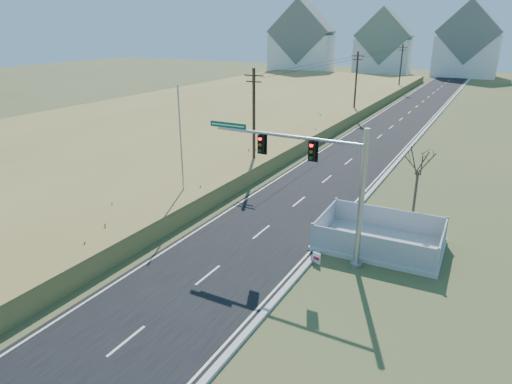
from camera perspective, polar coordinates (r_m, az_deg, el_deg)
name	(u,v)px	position (r m, az deg, el deg)	size (l,w,h in m)	color
ground	(228,260)	(25.75, -3.52, -8.45)	(260.00, 260.00, 0.00)	#465227
road	(407,115)	(71.25, 18.32, 9.16)	(8.00, 180.00, 0.06)	black
curb	(437,117)	(70.66, 21.65, 8.73)	(0.30, 180.00, 0.18)	#B2AFA8
reed_marsh	(231,108)	(70.25, -3.12, 10.50)	(38.00, 110.00, 1.30)	olive
utility_pole_near	(254,120)	(39.61, -0.27, 9.01)	(1.80, 0.26, 9.00)	#422D1E
utility_pole_mid	(356,83)	(67.21, 12.37, 13.12)	(1.80, 0.26, 9.00)	#422D1E
utility_pole_far	(401,67)	(96.26, 17.64, 14.63)	(1.80, 0.26, 9.00)	#422D1E
condo_nw	(302,44)	(129.32, 5.75, 17.93)	(17.69, 13.38, 19.05)	white
condo_nnw	(383,47)	(130.77, 15.65, 17.01)	(14.93, 11.17, 17.03)	white
condo_n	(467,46)	(131.62, 24.92, 16.26)	(15.27, 10.20, 18.54)	white
traffic_signal_mast	(327,180)	(24.30, 8.91, 1.47)	(9.55, 0.65, 7.60)	#9EA0A5
fence_enclosure	(379,242)	(27.96, 15.13, -6.03)	(7.22, 5.02, 1.63)	#B7B5AD
open_sign	(317,258)	(25.37, 7.57, -8.20)	(0.50, 0.21, 0.63)	white
flagpole	(182,160)	(32.29, -9.26, 3.92)	(0.39, 0.39, 8.62)	#B7B5AD
bare_tree	(420,160)	(29.99, 19.77, 3.79)	(2.10, 2.10, 5.55)	#4C3F33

